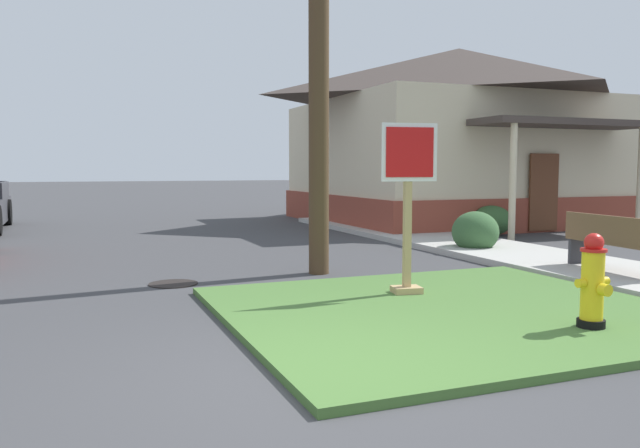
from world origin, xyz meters
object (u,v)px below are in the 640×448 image
(fire_hydrant, at_px, (593,283))
(street_bench, at_px, (612,240))
(stop_sign, at_px, (408,211))
(manhole_cover, at_px, (173,284))

(fire_hydrant, bearing_deg, street_bench, 40.85)
(street_bench, bearing_deg, stop_sign, -177.46)
(manhole_cover, distance_m, street_bench, 6.56)
(fire_hydrant, height_order, manhole_cover, fire_hydrant)
(fire_hydrant, height_order, street_bench, fire_hydrant)
(fire_hydrant, height_order, stop_sign, stop_sign)
(fire_hydrant, distance_m, stop_sign, 2.44)
(street_bench, bearing_deg, manhole_cover, 162.20)
(fire_hydrant, relative_size, street_bench, 0.53)
(stop_sign, bearing_deg, fire_hydrant, -68.75)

